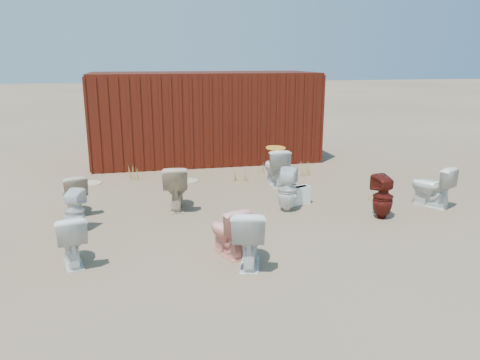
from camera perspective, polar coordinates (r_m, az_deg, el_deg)
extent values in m
plane|color=brown|center=(8.37, 0.89, -4.66)|extent=(100.00, 100.00, 0.00)
cube|color=#44110B|center=(13.11, -4.37, 7.73)|extent=(6.00, 2.40, 2.40)
imported|color=white|center=(6.85, -19.93, -6.81)|extent=(0.55, 0.79, 0.73)
imported|color=#FCA291|center=(6.75, -1.49, -6.19)|extent=(0.62, 0.81, 0.73)
imported|color=white|center=(6.41, 1.12, -6.93)|extent=(0.66, 0.90, 0.82)
imported|color=#54140E|center=(8.63, 17.02, -1.99)|extent=(0.40, 0.41, 0.78)
imported|color=white|center=(9.64, 22.32, -0.70)|extent=(0.78, 0.90, 0.80)
imported|color=white|center=(8.09, -19.51, -3.57)|extent=(0.41, 0.42, 0.71)
imported|color=#C8B092|center=(9.03, -19.65, -1.62)|extent=(0.62, 0.82, 0.74)
imported|color=beige|center=(8.86, -7.80, -0.84)|extent=(0.57, 0.88, 0.85)
imported|color=white|center=(10.44, 4.32, 1.59)|extent=(0.49, 0.83, 0.84)
imported|color=white|center=(8.70, 5.78, -1.19)|extent=(0.49, 0.49, 0.81)
ellipsoid|color=gold|center=(10.35, 4.37, 3.92)|extent=(0.42, 0.53, 0.02)
cube|color=white|center=(9.17, 7.03, -1.90)|extent=(0.54, 0.34, 0.35)
ellipsoid|color=#BBB188|center=(10.91, -6.11, -0.07)|extent=(0.48, 0.56, 0.02)
ellipsoid|color=beige|center=(11.18, -17.43, -0.32)|extent=(0.51, 0.57, 0.02)
cone|color=olive|center=(11.20, -12.90, 0.83)|extent=(0.36, 0.36, 0.33)
cone|color=olive|center=(10.81, 0.11, 0.61)|extent=(0.32, 0.32, 0.30)
cone|color=olive|center=(11.48, 7.49, 1.42)|extent=(0.36, 0.36, 0.33)
cone|color=olive|center=(11.05, -7.28, 0.78)|extent=(0.30, 0.30, 0.29)
cone|color=olive|center=(11.64, 2.82, 1.51)|extent=(0.34, 0.34, 0.26)
cone|color=olive|center=(9.68, 15.75, -1.88)|extent=(0.28, 0.28, 0.21)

